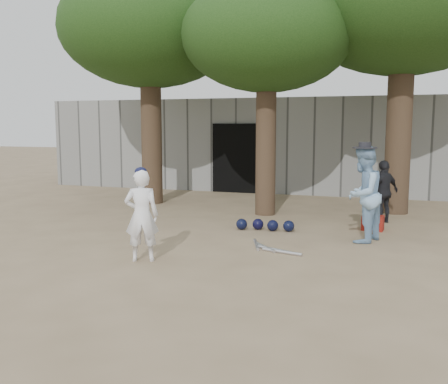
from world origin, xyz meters
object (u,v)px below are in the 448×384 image
(boy_player, at_px, (142,216))
(spectator_blue, at_px, (363,194))
(red_bag, at_px, (373,223))
(spectator_dark, at_px, (384,192))

(boy_player, relative_size, spectator_blue, 0.83)
(spectator_blue, xyz_separation_m, red_bag, (0.17, 1.14, -0.73))
(spectator_blue, height_order, red_bag, spectator_blue)
(boy_player, relative_size, red_bag, 3.47)
(boy_player, xyz_separation_m, red_bag, (3.41, 3.58, -0.58))
(red_bag, bearing_deg, spectator_blue, -98.39)
(spectator_blue, height_order, spectator_dark, spectator_blue)
(boy_player, height_order, red_bag, boy_player)
(boy_player, xyz_separation_m, spectator_blue, (3.24, 2.45, 0.15))
(boy_player, bearing_deg, spectator_dark, -151.41)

